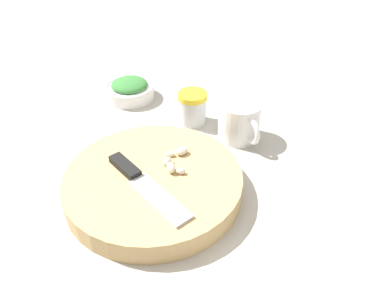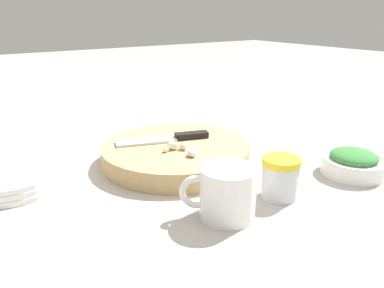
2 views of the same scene
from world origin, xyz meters
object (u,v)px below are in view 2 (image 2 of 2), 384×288
object	(u,v)px
spice_jar	(280,178)
plate_stack	(13,176)
cutting_board	(176,153)
coffee_mug	(226,193)
herb_bowl	(353,163)
chef_knife	(169,138)
garlic_cloves	(182,149)

from	to	relation	value
spice_jar	plate_stack	bearing A→B (deg)	-40.56
plate_stack	cutting_board	bearing A→B (deg)	165.19
coffee_mug	plate_stack	size ratio (longest dim) A/B	0.55
cutting_board	plate_stack	xyz separation A→B (m)	(0.30, -0.08, -0.00)
herb_bowl	coffee_mug	distance (m)	0.30
chef_knife	coffee_mug	size ratio (longest dim) A/B	1.84
garlic_cloves	spice_jar	world-z (taller)	spice_jar
herb_bowl	garlic_cloves	bearing A→B (deg)	-37.00
chef_knife	garlic_cloves	size ratio (longest dim) A/B	2.51
chef_knife	spice_jar	world-z (taller)	spice_jar
herb_bowl	coffee_mug	world-z (taller)	coffee_mug
chef_knife	coffee_mug	xyz separation A→B (m)	(0.05, 0.26, -0.00)
spice_jar	coffee_mug	distance (m)	0.11
garlic_cloves	herb_bowl	xyz separation A→B (m)	(-0.26, 0.20, -0.02)
cutting_board	plate_stack	world-z (taller)	cutting_board
garlic_cloves	plate_stack	world-z (taller)	garlic_cloves
chef_knife	plate_stack	bearing A→B (deg)	98.45
plate_stack	spice_jar	bearing A→B (deg)	139.44
herb_bowl	coffee_mug	xyz separation A→B (m)	(0.30, -0.02, 0.02)
cutting_board	plate_stack	bearing A→B (deg)	-14.81
chef_knife	plate_stack	xyz separation A→B (m)	(0.30, -0.05, -0.03)
garlic_cloves	plate_stack	bearing A→B (deg)	-23.52
chef_knife	coffee_mug	world-z (taller)	coffee_mug
chef_knife	spice_jar	distance (m)	0.27
garlic_cloves	plate_stack	distance (m)	0.31
herb_bowl	spice_jar	size ratio (longest dim) A/B	1.68
garlic_cloves	herb_bowl	size ratio (longest dim) A/B	0.65
garlic_cloves	herb_bowl	distance (m)	0.33
cutting_board	spice_jar	world-z (taller)	spice_jar
spice_jar	plate_stack	size ratio (longest dim) A/B	0.37
coffee_mug	herb_bowl	bearing A→B (deg)	177.06
garlic_cloves	cutting_board	bearing A→B (deg)	-107.56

